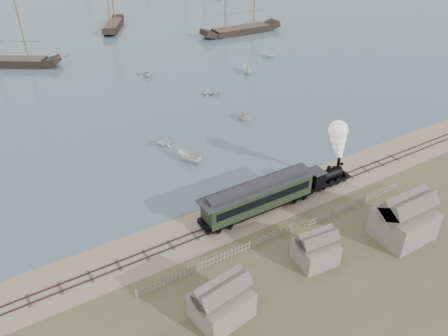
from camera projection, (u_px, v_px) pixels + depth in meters
ground at (237, 207)px, 54.05m from camera, size 600.00×600.00×0.00m
rail_track at (246, 216)px, 52.59m from camera, size 120.00×1.80×0.16m
picket_fence_west at (221, 261)px, 46.18m from camera, size 19.00×0.10×1.20m
picket_fence_east at (355, 207)px, 54.07m from camera, size 15.00×0.10×1.20m
shed_left at (222, 315)px, 40.34m from camera, size 5.00×4.00×4.10m
shed_mid at (314, 261)px, 46.27m from camera, size 4.00×3.50×3.60m
shed_right at (400, 236)px, 49.60m from camera, size 6.00×5.00×5.10m
locomotive at (336, 157)px, 56.42m from camera, size 6.93×2.59×8.64m
passenger_coach at (258, 196)px, 52.06m from camera, size 15.36×2.96×3.73m
beached_dinghy at (255, 199)px, 54.71m from camera, size 4.43×5.21×0.92m
rowboat_1 at (164, 141)px, 66.54m from camera, size 2.81×3.17×1.55m
rowboat_2 at (190, 158)px, 62.45m from camera, size 4.06×3.15×1.48m
rowboat_3 at (212, 93)px, 83.14m from camera, size 3.69×4.07×0.69m
rowboat_4 at (242, 115)px, 74.04m from camera, size 3.96×3.76×1.64m
rowboat_5 at (247, 70)px, 92.57m from camera, size 4.12×2.84×1.49m
rowboat_7 at (146, 73)px, 90.86m from camera, size 3.43×3.00×1.74m
rowboat_8 at (268, 55)px, 101.28m from camera, size 3.18×3.16×1.26m
schooner_2 at (3, 20)px, 91.50m from camera, size 19.14×14.66×20.00m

